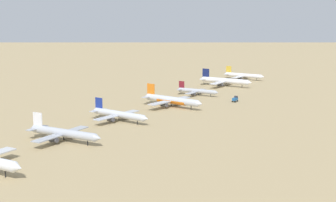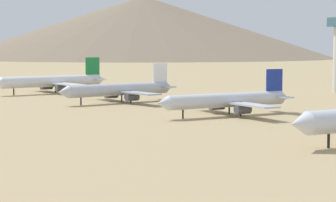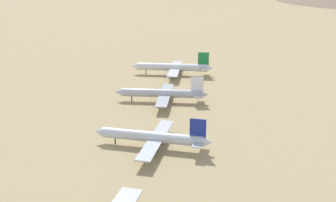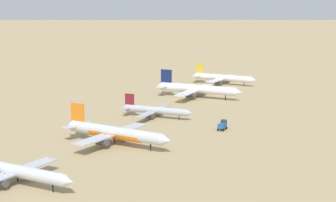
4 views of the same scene
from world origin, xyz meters
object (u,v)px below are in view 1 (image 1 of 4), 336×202
at_px(parked_jet_2, 118,114).
at_px(parked_jet_3, 171,100).
at_px(service_truck, 235,99).
at_px(parked_jet_6, 243,75).
at_px(parked_jet_5, 224,81).
at_px(parked_jet_1, 63,133).
at_px(parked_jet_4, 196,91).

relative_size(parked_jet_2, parked_jet_3, 0.87).
bearing_deg(service_truck, parked_jet_6, 113.01).
distance_m(parked_jet_3, parked_jet_5, 100.30).
relative_size(parked_jet_5, service_truck, 8.86).
height_order(parked_jet_2, service_truck, parked_jet_2).
bearing_deg(service_truck, parked_jet_5, 123.74).
height_order(parked_jet_5, service_truck, parked_jet_5).
bearing_deg(parked_jet_5, parked_jet_1, -84.32).
xyz_separation_m(parked_jet_1, parked_jet_4, (-15.33, 147.27, -0.89)).
bearing_deg(parked_jet_1, parked_jet_2, 97.74).
distance_m(parked_jet_1, parked_jet_5, 200.09).
distance_m(parked_jet_1, parked_jet_2, 48.59).
height_order(parked_jet_3, parked_jet_4, parked_jet_3).
distance_m(parked_jet_5, service_truck, 71.48).
relative_size(parked_jet_3, parked_jet_5, 1.00).
height_order(parked_jet_2, parked_jet_4, parked_jet_2).
bearing_deg(parked_jet_4, service_truck, -12.14).
xyz_separation_m(parked_jet_6, service_truck, (44.72, -105.29, -1.79)).
height_order(parked_jet_3, service_truck, parked_jet_3).
bearing_deg(parked_jet_2, parked_jet_5, 95.02).
bearing_deg(service_truck, parked_jet_3, -122.63).
xyz_separation_m(parked_jet_3, parked_jet_6, (-19.18, 145.17, -0.66)).
relative_size(parked_jet_4, parked_jet_5, 0.72).
height_order(parked_jet_2, parked_jet_6, parked_jet_2).
bearing_deg(parked_jet_4, parked_jet_6, 95.56).
xyz_separation_m(parked_jet_5, service_truck, (39.67, -59.41, -2.51)).
relative_size(parked_jet_4, parked_jet_6, 0.85).
bearing_deg(parked_jet_5, parked_jet_6, 96.28).
height_order(parked_jet_1, parked_jet_5, parked_jet_5).
relative_size(parked_jet_1, parked_jet_4, 1.27).
xyz_separation_m(parked_jet_4, service_truck, (35.21, -7.57, -1.22)).
relative_size(parked_jet_2, service_truck, 7.74).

